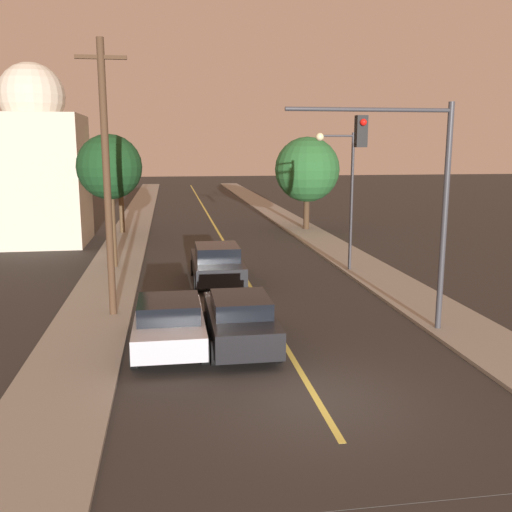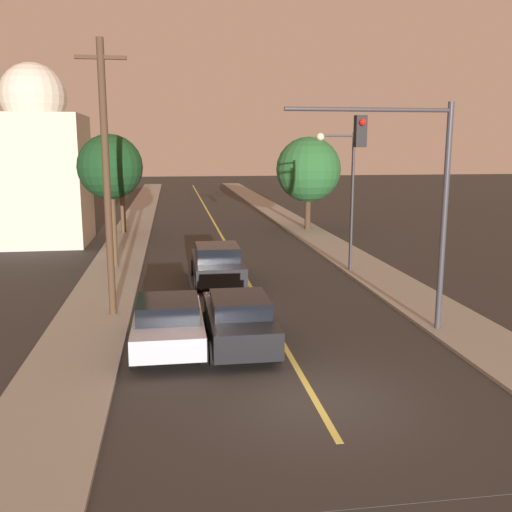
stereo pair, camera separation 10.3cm
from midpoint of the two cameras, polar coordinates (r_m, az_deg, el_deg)
name	(u,v)px [view 2 (the right image)]	position (r m, az deg, el deg)	size (l,w,h in m)	color
ground_plane	(315,400)	(13.56, 6.13, -14.13)	(200.00, 200.00, 0.00)	#2D2B28
road_surface	(210,215)	(48.32, -4.58, 4.09)	(9.23, 80.00, 0.01)	#2D2B28
sidewalk_left	(139,216)	(48.28, -11.56, 3.96)	(2.50, 80.00, 0.12)	gray
sidewalk_right	(278,213)	(49.05, 2.29, 4.28)	(2.50, 80.00, 0.12)	gray
car_near_lane_front	(239,320)	(16.57, -1.51, -6.39)	(1.93, 4.48, 1.54)	black
car_near_lane_second	(217,263)	(24.24, -3.77, -0.72)	(2.12, 4.91, 1.65)	black
car_outer_lane_front	(168,323)	(16.51, -8.58, -6.60)	(2.06, 4.31, 1.51)	#A5A8B2
traffic_signal_mast	(412,179)	(17.63, 15.49, 7.39)	(5.05, 0.42, 6.89)	#333338
streetlamp_right	(343,181)	(26.13, 8.80, 7.40)	(1.79, 0.36, 6.21)	#333338
utility_pole_left	(106,176)	(19.32, -14.58, 7.70)	(1.60, 0.24, 8.95)	#422D1E
tree_left_near	(110,168)	(27.33, -14.28, 8.54)	(2.99, 2.99, 6.17)	#4C3823
tree_left_far	(121,168)	(38.44, -13.27, 8.57)	(2.68, 2.68, 5.61)	#4C3823
tree_right_near	(308,170)	(39.18, 5.34, 8.59)	(4.38, 4.38, 6.25)	#3D2B1C
domed_building_left	(38,165)	(36.08, -20.89, 8.53)	(5.44, 5.44, 10.42)	#BCB29E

